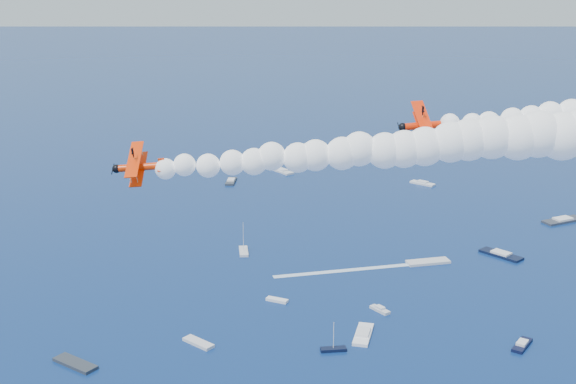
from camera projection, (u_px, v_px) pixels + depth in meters
The scene contains 4 objects.
biplane_lead at pixel (426, 125), 99.48m from camera, with size 6.81×7.64×4.60m, color #FD2905, non-canonical shape.
biplane_trail at pixel (140, 167), 92.67m from camera, with size 6.43×7.21×4.35m, color #FF3405, non-canonical shape.
smoke_trail_trail at pixel (439, 144), 92.22m from camera, with size 62.10×41.57×12.53m, color white, non-canonical shape.
spectator_boats at pixel (458, 278), 205.29m from camera, with size 215.90×170.77×0.70m.
Camera 1 is at (57.35, -61.32, 80.48)m, focal length 48.59 mm.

